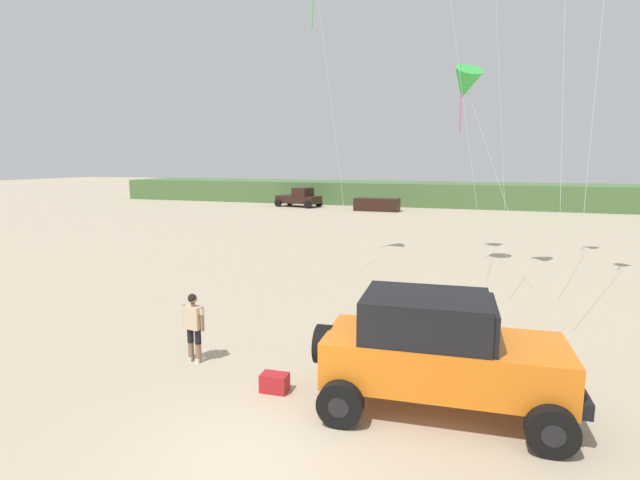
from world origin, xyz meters
TOP-DOWN VIEW (x-y plane):
  - ground_plane at (0.00, 0.00)m, footprint 220.00×220.00m
  - dune_ridge at (5.40, 47.93)m, footprint 90.00×8.00m
  - jeep at (2.63, 2.56)m, footprint 4.93×2.68m
  - person_watching at (-3.08, 3.03)m, footprint 0.62×0.33m
  - cooler_box at (-0.65, 2.24)m, footprint 0.58×0.39m
  - distant_pickup at (-15.51, 40.96)m, footprint 4.90×3.26m
  - distant_sedan at (-6.99, 39.49)m, footprint 4.23×1.76m
  - kite_green_box at (2.09, 15.64)m, footprint 3.84×3.60m

SIDE VIEW (x-z plane):
  - ground_plane at x=0.00m, z-range 0.00..0.00m
  - cooler_box at x=-0.65m, z-range 0.00..0.38m
  - distant_sedan at x=-6.99m, z-range 0.00..1.20m
  - person_watching at x=-3.08m, z-range 0.10..1.77m
  - distant_pickup at x=-15.51m, z-range -0.05..1.93m
  - dune_ridge at x=5.40m, z-range 0.00..2.39m
  - jeep at x=2.63m, z-range 0.07..2.33m
  - kite_green_box at x=2.09m, z-range 3.53..12.25m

